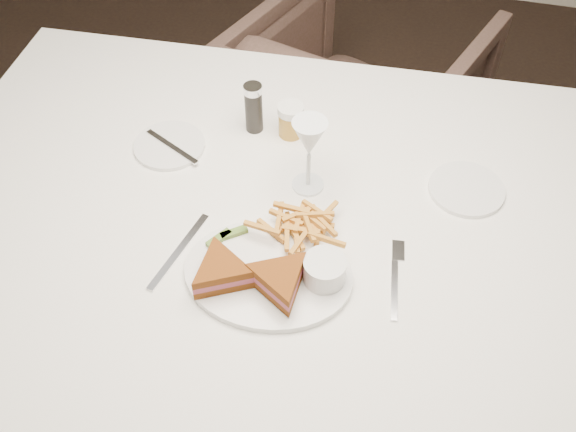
# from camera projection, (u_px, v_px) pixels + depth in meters

# --- Properties ---
(table) EXTENTS (1.68, 1.17, 0.75)m
(table) POSITION_uv_depth(u_px,v_px,m) (293.00, 313.00, 1.60)
(table) COLOR white
(table) RESTS_ON ground
(chair_far) EXTENTS (0.88, 0.86, 0.72)m
(chair_far) POSITION_uv_depth(u_px,v_px,m) (357.00, 98.00, 2.18)
(chair_far) COLOR #4E382F
(chair_far) RESTS_ON ground
(table_setting) EXTENTS (0.82, 0.57, 0.18)m
(table_setting) POSITION_uv_depth(u_px,v_px,m) (283.00, 224.00, 1.25)
(table_setting) COLOR white
(table_setting) RESTS_ON table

